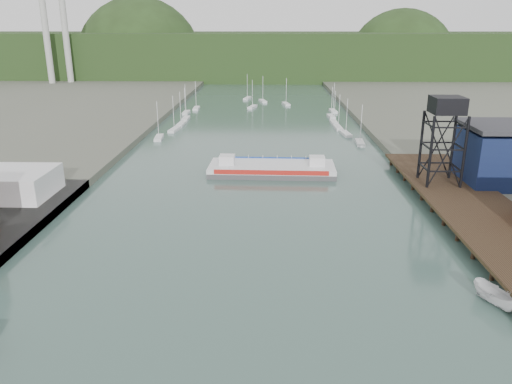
{
  "coord_description": "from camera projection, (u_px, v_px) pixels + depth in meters",
  "views": [
    {
      "loc": [
        2.99,
        -32.2,
        30.14
      ],
      "look_at": [
        1.06,
        45.93,
        4.0
      ],
      "focal_mm": 35.0,
      "sensor_mm": 36.0,
      "label": 1
    }
  ],
  "objects": [
    {
      "name": "marina_sailboats",
      "position": [
        260.0,
        117.0,
        171.31
      ],
      "size": [
        57.71,
        92.65,
        0.9
      ],
      "color": "silver",
      "rests_on": "ground"
    },
    {
      "name": "east_pier",
      "position": [
        476.0,
        208.0,
        81.34
      ],
      "size": [
        14.0,
        70.0,
        2.45
      ],
      "color": "black",
      "rests_on": "ground"
    },
    {
      "name": "lift_tower",
      "position": [
        447.0,
        111.0,
        89.36
      ],
      "size": [
        6.5,
        6.5,
        16.0
      ],
      "color": "black",
      "rests_on": "east_pier"
    },
    {
      "name": "smokestacks",
      "position": [
        55.0,
        26.0,
        253.56
      ],
      "size": [
        11.2,
        8.2,
        60.0
      ],
      "color": "#AAABA5",
      "rests_on": "ground"
    },
    {
      "name": "white_shed",
      "position": [
        0.0,
        183.0,
        87.37
      ],
      "size": [
        18.0,
        12.0,
        4.5
      ],
      "primitive_type": "cube",
      "color": "silver",
      "rests_on": "west_quay"
    },
    {
      "name": "distant_hills",
      "position": [
        258.0,
        58.0,
        322.66
      ],
      "size": [
        500.0,
        120.0,
        80.0
      ],
      "color": "#1E2F15",
      "rests_on": "ground"
    },
    {
      "name": "chain_ferry",
      "position": [
        272.0,
        168.0,
        106.72
      ],
      "size": [
        26.98,
        11.64,
        3.84
      ],
      "rotation": [
        0.0,
        0.0,
        -0.03
      ],
      "color": "#454547",
      "rests_on": "ground"
    },
    {
      "name": "motorboat",
      "position": [
        495.0,
        296.0,
        56.12
      ],
      "size": [
        4.32,
        6.52,
        2.36
      ],
      "primitive_type": "imported",
      "rotation": [
        0.0,
        0.0,
        0.36
      ],
      "color": "silver",
      "rests_on": "ground"
    }
  ]
}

